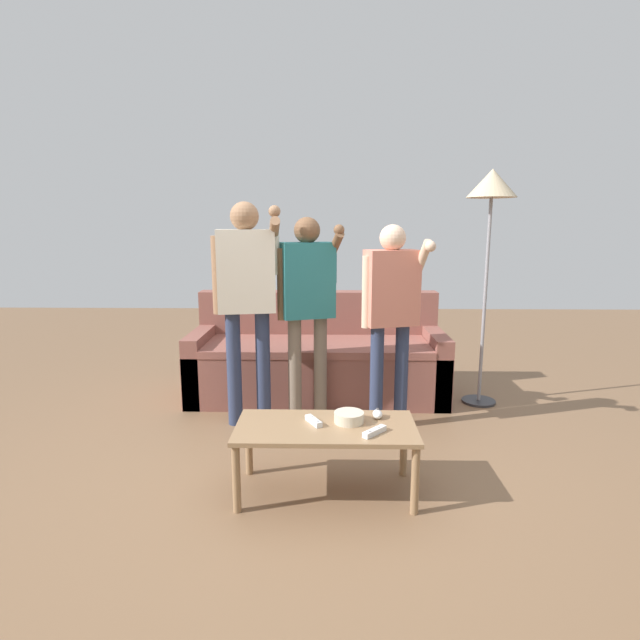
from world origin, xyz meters
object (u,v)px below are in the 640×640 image
(couch, at_px, (318,360))
(game_remote_nunchuk, at_px, (377,414))
(coffee_table, at_px, (326,434))
(player_right, at_px, (391,303))
(floor_lamp, at_px, (491,198))
(player_center, at_px, (308,295))
(game_remote_wand_far, at_px, (314,421))
(player_left, at_px, (247,288))
(snack_bowl, at_px, (349,417))
(game_remote_wand_near, at_px, (374,431))

(couch, xyz_separation_m, game_remote_nunchuk, (0.38, -1.55, 0.11))
(coffee_table, xyz_separation_m, player_right, (0.46, 0.94, 0.59))
(floor_lamp, bearing_deg, couch, 172.29)
(game_remote_nunchuk, distance_m, floor_lamp, 2.12)
(player_center, height_order, player_right, player_center)
(floor_lamp, bearing_deg, player_center, -164.43)
(couch, relative_size, player_center, 1.40)
(player_center, bearing_deg, player_right, -13.55)
(player_right, bearing_deg, couch, 126.50)
(game_remote_nunchuk, relative_size, game_remote_wand_far, 0.61)
(coffee_table, xyz_separation_m, player_left, (-0.59, 1.00, 0.69))
(couch, bearing_deg, player_right, -53.50)
(snack_bowl, bearing_deg, game_remote_wand_near, -50.92)
(player_right, bearing_deg, player_center, 166.45)
(player_left, bearing_deg, snack_bowl, -52.99)
(snack_bowl, distance_m, game_remote_wand_near, 0.21)
(snack_bowl, relative_size, floor_lamp, 0.09)
(game_remote_nunchuk, xyz_separation_m, game_remote_wand_near, (-0.04, -0.23, -0.01))
(snack_bowl, distance_m, player_left, 1.34)
(floor_lamp, relative_size, player_left, 1.16)
(coffee_table, height_order, snack_bowl, snack_bowl)
(player_right, bearing_deg, game_remote_wand_far, -120.09)
(player_left, xyz_separation_m, game_remote_wand_far, (0.52, -0.97, -0.62))
(floor_lamp, relative_size, game_remote_wand_near, 13.48)
(coffee_table, distance_m, game_remote_nunchuk, 0.33)
(player_right, bearing_deg, snack_bowl, -110.32)
(couch, height_order, coffee_table, couch)
(player_right, height_order, game_remote_wand_near, player_right)
(couch, relative_size, game_remote_wand_near, 15.24)
(player_center, height_order, game_remote_wand_near, player_center)
(coffee_table, bearing_deg, game_remote_wand_far, 158.78)
(player_left, bearing_deg, player_center, 10.89)
(game_remote_wand_near, bearing_deg, game_remote_wand_far, 157.17)
(floor_lamp, bearing_deg, game_remote_nunchuk, -126.07)
(snack_bowl, relative_size, player_left, 0.10)
(player_left, bearing_deg, couch, 53.24)
(player_center, distance_m, game_remote_wand_far, 1.20)
(player_center, xyz_separation_m, player_right, (0.60, -0.15, -0.03))
(coffee_table, distance_m, floor_lamp, 2.38)
(floor_lamp, bearing_deg, coffee_table, -131.07)
(coffee_table, relative_size, game_remote_nunchuk, 11.34)
(player_left, height_order, player_right, player_left)
(floor_lamp, xyz_separation_m, player_right, (-0.83, -0.55, -0.76))
(couch, distance_m, player_center, 0.89)
(player_left, distance_m, player_right, 1.05)
(coffee_table, xyz_separation_m, game_remote_wand_far, (-0.07, 0.03, 0.07))
(floor_lamp, distance_m, player_left, 2.05)
(player_left, xyz_separation_m, game_remote_wand_near, (0.84, -1.11, -0.62))
(player_left, bearing_deg, coffee_table, -59.55)
(game_remote_nunchuk, distance_m, player_left, 1.39)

